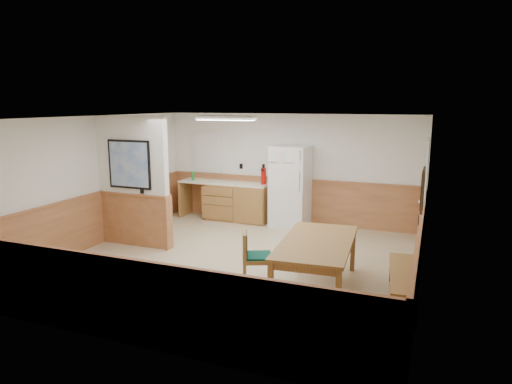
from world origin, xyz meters
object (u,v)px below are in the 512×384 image
at_px(refrigerator, 290,186).
at_px(fire_extinguisher, 263,176).
at_px(dining_chair, 252,254).
at_px(soap_bottle, 193,176).
at_px(dining_table, 317,247).
at_px(dining_bench, 403,279).

xyz_separation_m(refrigerator, fire_extinguisher, (-0.66, 0.06, 0.20)).
xyz_separation_m(dining_chair, soap_bottle, (-2.94, 3.49, 0.51)).
height_order(dining_table, dining_bench, dining_table).
xyz_separation_m(dining_table, dining_chair, (-0.96, -0.20, -0.17)).
height_order(dining_chair, fire_extinguisher, fire_extinguisher).
relative_size(dining_table, soap_bottle, 9.65).
xyz_separation_m(fire_extinguisher, soap_bottle, (-1.81, -0.05, -0.10)).
distance_m(dining_bench, fire_extinguisher, 4.78).
relative_size(dining_chair, fire_extinguisher, 1.82).
height_order(fire_extinguisher, soap_bottle, fire_extinguisher).
bearing_deg(refrigerator, dining_chair, -79.55).
bearing_deg(dining_bench, fire_extinguisher, 129.11).
bearing_deg(dining_chair, dining_bench, -19.48).
xyz_separation_m(refrigerator, dining_bench, (2.66, -3.29, -0.56)).
distance_m(fire_extinguisher, soap_bottle, 1.81).
height_order(dining_chair, soap_bottle, soap_bottle).
bearing_deg(dining_chair, dining_table, -12.64).
bearing_deg(fire_extinguisher, refrigerator, -17.33).
xyz_separation_m(dining_chair, fire_extinguisher, (-1.13, 3.54, 0.61)).
height_order(refrigerator, dining_table, refrigerator).
bearing_deg(soap_bottle, dining_chair, -49.82).
height_order(refrigerator, soap_bottle, refrigerator).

